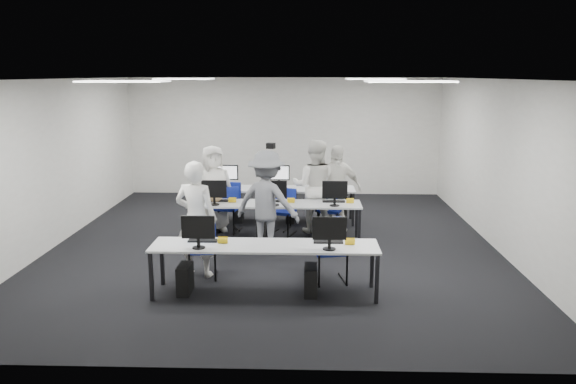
{
  "coord_description": "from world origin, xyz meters",
  "views": [
    {
      "loc": [
        0.57,
        -9.95,
        3.09
      ],
      "look_at": [
        0.25,
        -0.07,
        1.0
      ],
      "focal_mm": 35.0,
      "sensor_mm": 36.0,
      "label": 1
    }
  ],
  "objects_px": {
    "chair_1": "(329,262)",
    "student_0": "(196,219)",
    "photographer": "(267,202)",
    "chair_3": "(283,220)",
    "chair_4": "(330,218)",
    "student_1": "(315,186)",
    "chair_6": "(278,216)",
    "desk_mid": "(275,206)",
    "chair_5": "(226,216)",
    "desk_front": "(265,248)",
    "student_3": "(336,189)",
    "student_2": "(213,189)",
    "chair_7": "(326,216)",
    "chair_0": "(203,260)",
    "chair_2": "(227,216)"
  },
  "relations": [
    {
      "from": "desk_front",
      "to": "chair_2",
      "type": "relative_size",
      "value": 3.32
    },
    {
      "from": "chair_2",
      "to": "chair_0",
      "type": "bearing_deg",
      "value": -79.71
    },
    {
      "from": "chair_4",
      "to": "student_0",
      "type": "xyz_separation_m",
      "value": [
        -2.16,
        -2.52,
        0.63
      ]
    },
    {
      "from": "chair_0",
      "to": "student_0",
      "type": "height_order",
      "value": "student_0"
    },
    {
      "from": "desk_mid",
      "to": "chair_1",
      "type": "height_order",
      "value": "chair_1"
    },
    {
      "from": "chair_2",
      "to": "student_0",
      "type": "relative_size",
      "value": 0.53
    },
    {
      "from": "chair_4",
      "to": "chair_6",
      "type": "bearing_deg",
      "value": -173.79
    },
    {
      "from": "chair_5",
      "to": "chair_7",
      "type": "height_order",
      "value": "chair_5"
    },
    {
      "from": "desk_mid",
      "to": "student_1",
      "type": "height_order",
      "value": "student_1"
    },
    {
      "from": "chair_6",
      "to": "photographer",
      "type": "distance_m",
      "value": 1.61
    },
    {
      "from": "student_0",
      "to": "student_3",
      "type": "xyz_separation_m",
      "value": [
        2.27,
        2.56,
        -0.04
      ]
    },
    {
      "from": "desk_front",
      "to": "student_3",
      "type": "bearing_deg",
      "value": 70.54
    },
    {
      "from": "chair_6",
      "to": "photographer",
      "type": "xyz_separation_m",
      "value": [
        -0.11,
        -1.48,
        0.63
      ]
    },
    {
      "from": "chair_2",
      "to": "chair_4",
      "type": "bearing_deg",
      "value": 11.16
    },
    {
      "from": "photographer",
      "to": "chair_7",
      "type": "bearing_deg",
      "value": -104.54
    },
    {
      "from": "desk_front",
      "to": "chair_3",
      "type": "height_order",
      "value": "chair_3"
    },
    {
      "from": "chair_0",
      "to": "chair_6",
      "type": "distance_m",
      "value": 2.93
    },
    {
      "from": "chair_7",
      "to": "student_1",
      "type": "bearing_deg",
      "value": -123.69
    },
    {
      "from": "student_1",
      "to": "student_3",
      "type": "relative_size",
      "value": 1.06
    },
    {
      "from": "chair_1",
      "to": "chair_4",
      "type": "xyz_separation_m",
      "value": [
        0.12,
        2.7,
        -0.02
      ]
    },
    {
      "from": "chair_1",
      "to": "student_0",
      "type": "relative_size",
      "value": 0.52
    },
    {
      "from": "chair_3",
      "to": "photographer",
      "type": "relative_size",
      "value": 0.49
    },
    {
      "from": "desk_front",
      "to": "chair_6",
      "type": "xyz_separation_m",
      "value": [
        0.01,
        3.42,
        -0.41
      ]
    },
    {
      "from": "chair_1",
      "to": "student_1",
      "type": "height_order",
      "value": "student_1"
    },
    {
      "from": "desk_mid",
      "to": "student_3",
      "type": "height_order",
      "value": "student_3"
    },
    {
      "from": "photographer",
      "to": "chair_3",
      "type": "bearing_deg",
      "value": -81.22
    },
    {
      "from": "chair_3",
      "to": "student_2",
      "type": "height_order",
      "value": "student_2"
    },
    {
      "from": "chair_2",
      "to": "chair_4",
      "type": "xyz_separation_m",
      "value": [
        2.05,
        0.01,
        -0.03
      ]
    },
    {
      "from": "photographer",
      "to": "student_1",
      "type": "bearing_deg",
      "value": -102.41
    },
    {
      "from": "desk_front",
      "to": "chair_1",
      "type": "xyz_separation_m",
      "value": [
        0.94,
        0.55,
        -0.38
      ]
    },
    {
      "from": "chair_2",
      "to": "student_3",
      "type": "xyz_separation_m",
      "value": [
        2.15,
        0.06,
        0.56
      ]
    },
    {
      "from": "chair_1",
      "to": "student_3",
      "type": "xyz_separation_m",
      "value": [
        0.23,
        2.75,
        0.57
      ]
    },
    {
      "from": "chair_6",
      "to": "chair_7",
      "type": "xyz_separation_m",
      "value": [
        0.98,
        0.1,
        -0.02
      ]
    },
    {
      "from": "desk_mid",
      "to": "chair_6",
      "type": "relative_size",
      "value": 3.67
    },
    {
      "from": "chair_4",
      "to": "chair_7",
      "type": "bearing_deg",
      "value": 118.98
    },
    {
      "from": "chair_3",
      "to": "chair_7",
      "type": "bearing_deg",
      "value": 46.52
    },
    {
      "from": "chair_4",
      "to": "student_0",
      "type": "bearing_deg",
      "value": -115.44
    },
    {
      "from": "chair_1",
      "to": "chair_3",
      "type": "height_order",
      "value": "chair_1"
    },
    {
      "from": "chair_1",
      "to": "student_3",
      "type": "bearing_deg",
      "value": 74.69
    },
    {
      "from": "chair_0",
      "to": "chair_4",
      "type": "relative_size",
      "value": 0.98
    },
    {
      "from": "desk_front",
      "to": "desk_mid",
      "type": "distance_m",
      "value": 2.6
    },
    {
      "from": "chair_7",
      "to": "student_2",
      "type": "height_order",
      "value": "student_2"
    },
    {
      "from": "student_1",
      "to": "photographer",
      "type": "relative_size",
      "value": 1.02
    },
    {
      "from": "desk_mid",
      "to": "desk_front",
      "type": "bearing_deg",
      "value": -90.0
    },
    {
      "from": "desk_mid",
      "to": "chair_5",
      "type": "relative_size",
      "value": 3.51
    },
    {
      "from": "chair_1",
      "to": "chair_2",
      "type": "bearing_deg",
      "value": 115.02
    },
    {
      "from": "chair_4",
      "to": "student_2",
      "type": "xyz_separation_m",
      "value": [
        -2.31,
        0.02,
        0.58
      ]
    },
    {
      "from": "chair_3",
      "to": "chair_4",
      "type": "bearing_deg",
      "value": 29.94
    },
    {
      "from": "chair_5",
      "to": "student_2",
      "type": "relative_size",
      "value": 0.53
    },
    {
      "from": "chair_6",
      "to": "student_1",
      "type": "height_order",
      "value": "student_1"
    }
  ]
}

